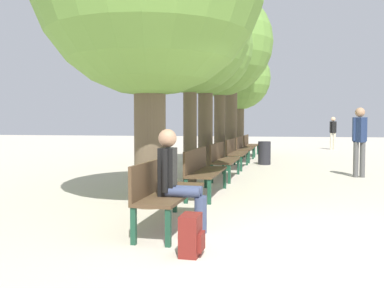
{
  "coord_description": "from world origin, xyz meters",
  "views": [
    {
      "loc": [
        -0.48,
        -4.81,
        1.36
      ],
      "look_at": [
        -2.65,
        4.91,
        0.88
      ],
      "focal_mm": 40.0,
      "sensor_mm": 36.0,
      "label": 1
    }
  ],
  "objects_px": {
    "bench_row_4": "(243,147)",
    "pedestrian_mid": "(360,137)",
    "tree_row_3": "(220,44)",
    "person_seated": "(177,178)",
    "bench_row_1": "(202,168)",
    "tree_row_4": "(231,44)",
    "bench_row_3": "(235,151)",
    "bench_row_0": "(165,187)",
    "bench_row_5": "(249,143)",
    "tree_row_5": "(239,79)",
    "pedestrian_near": "(333,131)",
    "bench_row_2": "(222,157)",
    "tree_row_1": "(190,33)",
    "backpack": "(191,235)",
    "tree_row_2": "(205,49)",
    "trash_bin": "(264,153)"
  },
  "relations": [
    {
      "from": "tree_row_5",
      "to": "pedestrian_near",
      "type": "height_order",
      "value": "tree_row_5"
    },
    {
      "from": "bench_row_1",
      "to": "bench_row_4",
      "type": "distance_m",
      "value": 7.62
    },
    {
      "from": "pedestrian_near",
      "to": "pedestrian_mid",
      "type": "relative_size",
      "value": 0.97
    },
    {
      "from": "bench_row_3",
      "to": "tree_row_3",
      "type": "distance_m",
      "value": 3.62
    },
    {
      "from": "person_seated",
      "to": "backpack",
      "type": "relative_size",
      "value": 3.05
    },
    {
      "from": "bench_row_0",
      "to": "bench_row_4",
      "type": "relative_size",
      "value": 1.0
    },
    {
      "from": "bench_row_2",
      "to": "tree_row_1",
      "type": "xyz_separation_m",
      "value": [
        -0.62,
        -0.9,
        2.89
      ]
    },
    {
      "from": "tree_row_3",
      "to": "person_seated",
      "type": "distance_m",
      "value": 9.48
    },
    {
      "from": "bench_row_0",
      "to": "tree_row_4",
      "type": "xyz_separation_m",
      "value": [
        -0.62,
        11.35,
        3.93
      ]
    },
    {
      "from": "tree_row_1",
      "to": "trash_bin",
      "type": "relative_size",
      "value": 6.28
    },
    {
      "from": "tree_row_2",
      "to": "pedestrian_mid",
      "type": "bearing_deg",
      "value": -0.56
    },
    {
      "from": "tree_row_4",
      "to": "bench_row_3",
      "type": "bearing_deg",
      "value": -80.61
    },
    {
      "from": "backpack",
      "to": "tree_row_2",
      "type": "bearing_deg",
      "value": 99.64
    },
    {
      "from": "bench_row_5",
      "to": "person_seated",
      "type": "bearing_deg",
      "value": -88.96
    },
    {
      "from": "tree_row_4",
      "to": "tree_row_5",
      "type": "bearing_deg",
      "value": 90.0
    },
    {
      "from": "bench_row_0",
      "to": "bench_row_5",
      "type": "distance_m",
      "value": 12.7
    },
    {
      "from": "tree_row_3",
      "to": "pedestrian_mid",
      "type": "distance_m",
      "value": 5.55
    },
    {
      "from": "pedestrian_mid",
      "to": "tree_row_2",
      "type": "bearing_deg",
      "value": 179.44
    },
    {
      "from": "bench_row_4",
      "to": "trash_bin",
      "type": "xyz_separation_m",
      "value": [
        0.83,
        -1.24,
        -0.14
      ]
    },
    {
      "from": "bench_row_1",
      "to": "tree_row_5",
      "type": "height_order",
      "value": "tree_row_5"
    },
    {
      "from": "bench_row_5",
      "to": "pedestrian_mid",
      "type": "height_order",
      "value": "pedestrian_mid"
    },
    {
      "from": "bench_row_4",
      "to": "trash_bin",
      "type": "distance_m",
      "value": 1.5
    },
    {
      "from": "bench_row_4",
      "to": "pedestrian_mid",
      "type": "relative_size",
      "value": 1.07
    },
    {
      "from": "backpack",
      "to": "pedestrian_mid",
      "type": "distance_m",
      "value": 7.72
    },
    {
      "from": "bench_row_1",
      "to": "bench_row_3",
      "type": "distance_m",
      "value": 5.08
    },
    {
      "from": "backpack",
      "to": "tree_row_4",
      "type": "bearing_deg",
      "value": 95.6
    },
    {
      "from": "tree_row_2",
      "to": "tree_row_3",
      "type": "bearing_deg",
      "value": 90.0
    },
    {
      "from": "bench_row_5",
      "to": "pedestrian_mid",
      "type": "relative_size",
      "value": 1.07
    },
    {
      "from": "bench_row_4",
      "to": "tree_row_5",
      "type": "distance_m",
      "value": 5.01
    },
    {
      "from": "person_seated",
      "to": "tree_row_4",
      "type": "bearing_deg",
      "value": 94.19
    },
    {
      "from": "tree_row_3",
      "to": "bench_row_3",
      "type": "bearing_deg",
      "value": -56.47
    },
    {
      "from": "bench_row_5",
      "to": "pedestrian_near",
      "type": "distance_m",
      "value": 6.62
    },
    {
      "from": "bench_row_1",
      "to": "bench_row_0",
      "type": "bearing_deg",
      "value": -90.0
    },
    {
      "from": "tree_row_5",
      "to": "person_seated",
      "type": "height_order",
      "value": "tree_row_5"
    },
    {
      "from": "tree_row_5",
      "to": "tree_row_1",
      "type": "bearing_deg",
      "value": -90.0
    },
    {
      "from": "bench_row_3",
      "to": "tree_row_2",
      "type": "bearing_deg",
      "value": -111.67
    },
    {
      "from": "bench_row_1",
      "to": "pedestrian_mid",
      "type": "xyz_separation_m",
      "value": [
        3.35,
        3.49,
        0.49
      ]
    },
    {
      "from": "bench_row_3",
      "to": "tree_row_4",
      "type": "relative_size",
      "value": 0.32
    },
    {
      "from": "tree_row_1",
      "to": "backpack",
      "type": "height_order",
      "value": "tree_row_1"
    },
    {
      "from": "tree_row_2",
      "to": "tree_row_5",
      "type": "bearing_deg",
      "value": 90.0
    },
    {
      "from": "bench_row_3",
      "to": "person_seated",
      "type": "relative_size",
      "value": 1.47
    },
    {
      "from": "bench_row_1",
      "to": "tree_row_4",
      "type": "xyz_separation_m",
      "value": [
        -0.62,
        8.8,
        3.93
      ]
    },
    {
      "from": "bench_row_2",
      "to": "person_seated",
      "type": "distance_m",
      "value": 5.39
    },
    {
      "from": "tree_row_5",
      "to": "pedestrian_mid",
      "type": "bearing_deg",
      "value": -64.2
    },
    {
      "from": "tree_row_5",
      "to": "pedestrian_mid",
      "type": "relative_size",
      "value": 2.76
    },
    {
      "from": "bench_row_5",
      "to": "trash_bin",
      "type": "distance_m",
      "value": 3.87
    },
    {
      "from": "bench_row_3",
      "to": "tree_row_5",
      "type": "height_order",
      "value": "tree_row_5"
    },
    {
      "from": "pedestrian_near",
      "to": "bench_row_0",
      "type": "bearing_deg",
      "value": -102.22
    },
    {
      "from": "bench_row_1",
      "to": "trash_bin",
      "type": "height_order",
      "value": "bench_row_1"
    },
    {
      "from": "tree_row_2",
      "to": "tree_row_4",
      "type": "xyz_separation_m",
      "value": [
        0.0,
        5.27,
        1.08
      ]
    }
  ]
}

